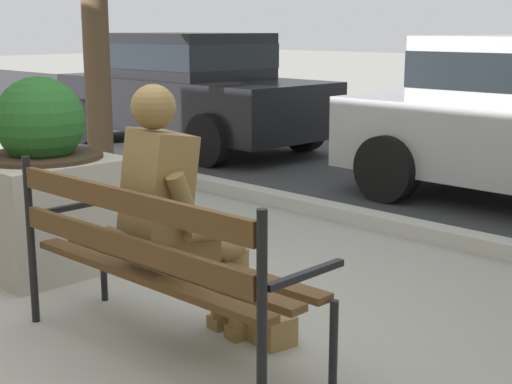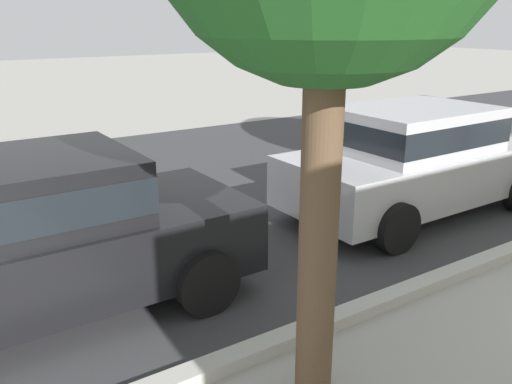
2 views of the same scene
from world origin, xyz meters
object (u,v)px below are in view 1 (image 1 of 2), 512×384
Objects in this scene: park_bench at (154,255)px; concrete_planter at (44,189)px; bronze_statue_seated at (185,223)px; parked_car_black at (188,86)px.

concrete_planter is (-1.74, 0.38, 0.01)m from park_bench.
parked_car_black is at bearing 140.24° from bronze_statue_seated.
park_bench is 1.38× the size of concrete_planter.
concrete_planter is at bearing 167.56° from park_bench.
park_bench is 0.44× the size of parked_car_black.
concrete_planter is (-1.74, 0.18, -0.12)m from bronze_statue_seated.
park_bench is 0.24m from bronze_statue_seated.
bronze_statue_seated is at bearing -39.76° from parked_car_black.
bronze_statue_seated is 1.04× the size of concrete_planter.
park_bench is at bearing -41.04° from parked_car_black.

